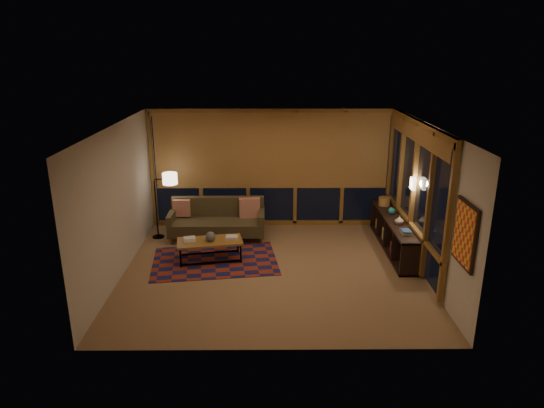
{
  "coord_description": "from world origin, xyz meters",
  "views": [
    {
      "loc": [
        -0.07,
        -8.23,
        3.98
      ],
      "look_at": [
        -0.01,
        0.29,
        1.21
      ],
      "focal_mm": 32.0,
      "sensor_mm": 36.0,
      "label": 1
    }
  ],
  "objects_px": {
    "floor_lamp": "(156,206)",
    "bookshelf": "(393,234)",
    "sofa": "(217,220)",
    "coffee_table": "(210,250)"
  },
  "relations": [
    {
      "from": "sofa",
      "to": "bookshelf",
      "type": "height_order",
      "value": "sofa"
    },
    {
      "from": "floor_lamp",
      "to": "bookshelf",
      "type": "xyz_separation_m",
      "value": [
        4.98,
        -0.68,
        -0.39
      ]
    },
    {
      "from": "bookshelf",
      "to": "coffee_table",
      "type": "bearing_deg",
      "value": -171.73
    },
    {
      "from": "sofa",
      "to": "floor_lamp",
      "type": "relative_size",
      "value": 1.42
    },
    {
      "from": "coffee_table",
      "to": "bookshelf",
      "type": "height_order",
      "value": "bookshelf"
    },
    {
      "from": "sofa",
      "to": "floor_lamp",
      "type": "height_order",
      "value": "floor_lamp"
    },
    {
      "from": "sofa",
      "to": "floor_lamp",
      "type": "xyz_separation_m",
      "value": [
        -1.31,
        0.06,
        0.3
      ]
    },
    {
      "from": "coffee_table",
      "to": "bookshelf",
      "type": "relative_size",
      "value": 0.47
    },
    {
      "from": "floor_lamp",
      "to": "sofa",
      "type": "bearing_deg",
      "value": -16.43
    },
    {
      "from": "sofa",
      "to": "floor_lamp",
      "type": "bearing_deg",
      "value": 176.94
    }
  ]
}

